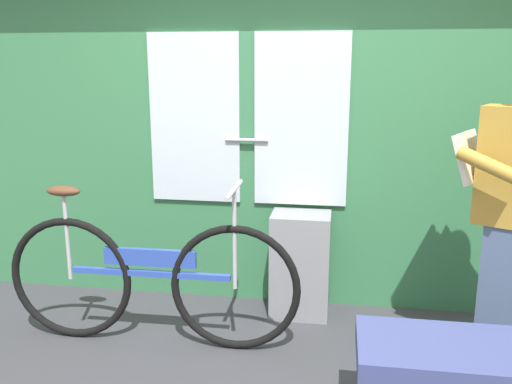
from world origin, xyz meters
name	(u,v)px	position (x,y,z in m)	size (l,w,h in m)	color
train_door_wall	(277,135)	(-0.01, 1.16, 1.15)	(4.26, 0.28, 2.19)	#387A4C
bicycle_near_door	(150,280)	(-0.65, 0.44, 0.39)	(1.73, 0.44, 0.95)	black
trash_bin_by_wall	(300,265)	(0.17, 0.95, 0.34)	(0.37, 0.28, 0.68)	gray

